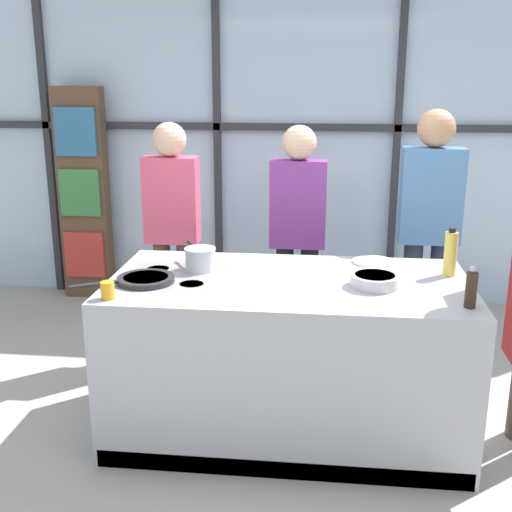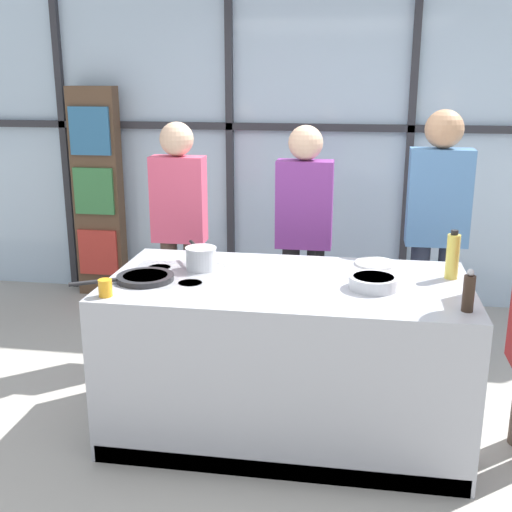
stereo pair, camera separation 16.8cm
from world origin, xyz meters
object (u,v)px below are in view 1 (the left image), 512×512
Objects in this scene: spectator_center_right at (429,221)px; frying_pan at (144,279)px; saucepan at (200,258)px; juice_glass_near at (108,290)px; white_plate at (373,262)px; mixing_bowl at (375,280)px; pepper_grinder at (471,289)px; spectator_center_left at (298,227)px; spectator_far_left at (172,223)px; oil_bottle at (450,253)px.

frying_pan is (-1.65, -1.11, -0.11)m from spectator_center_right.
frying_pan is at bearing -135.03° from saucepan.
frying_pan is 5.76× the size of juice_glass_near.
white_plate is 0.94× the size of mixing_bowl.
pepper_grinder is at bearing -59.91° from white_plate.
spectator_center_left is 3.25× the size of frying_pan.
pepper_grinder is (0.43, -0.27, 0.06)m from mixing_bowl.
spectator_far_left is at bearing 156.19° from white_plate.
white_plate is 0.44m from mixing_bowl.
spectator_center_left is 7.93× the size of pepper_grinder.
saucepan is 1.13× the size of oil_bottle.
spectator_center_right is 6.83× the size of mixing_bowl.
frying_pan is at bearing 95.63° from spectator_far_left.
oil_bottle is 0.51m from pepper_grinder.
mixing_bowl is 1.24× the size of pepper_grinder.
spectator_far_left is 1.76m from spectator_center_right.
pepper_grinder reaches higher than mixing_bowl.
spectator_far_left is at bearing 113.31° from saucepan.
saucepan is at bearing 113.31° from spectator_far_left.
spectator_center_right reaches higher than mixing_bowl.
spectator_far_left is 0.88m from spectator_center_left.
pepper_grinder reaches higher than juice_glass_near.
spectator_far_left reaches higher than oil_bottle.
frying_pan is (0.11, -1.11, -0.06)m from spectator_far_left.
frying_pan is 1.88× the size of oil_bottle.
frying_pan is 0.30m from juice_glass_near.
spectator_center_right is (0.88, 0.00, 0.07)m from spectator_center_left.
white_plate is 1.17× the size of pepper_grinder.
pepper_grinder reaches higher than white_plate.
spectator_center_right is (1.76, 0.00, 0.05)m from spectator_far_left.
juice_glass_near is at bearing -161.70° from oil_bottle.
oil_bottle reaches higher than white_plate.
mixing_bowl is (1.34, -1.04, -0.04)m from spectator_far_left.
spectator_center_right is at bearing 31.32° from saucepan.
white_plate is at bearing 14.15° from saucepan.
mixing_bowl reaches higher than frying_pan.
spectator_center_right is 0.73m from white_plate.
frying_pan is 1.97× the size of mixing_bowl.
pepper_grinder is at bearing -6.97° from frying_pan.
mixing_bowl is at bearing 113.59° from spectator_center_left.
spectator_center_right is 6.52× the size of oil_bottle.
spectator_center_left is at bearing 55.09° from frying_pan.
saucepan is 0.64m from juice_glass_near.
saucepan is (-0.51, -0.85, 0.01)m from spectator_center_left.
juice_glass_near is (0.00, -1.38, -0.03)m from spectator_far_left.
mixing_bowl is at bearing 148.43° from pepper_grinder.
saucepan is 1.48m from pepper_grinder.
spectator_far_left is 6.46× the size of mixing_bowl.
spectator_far_left is at bearing 95.63° from frying_pan.
white_plate is at bearing 22.08° from frying_pan.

